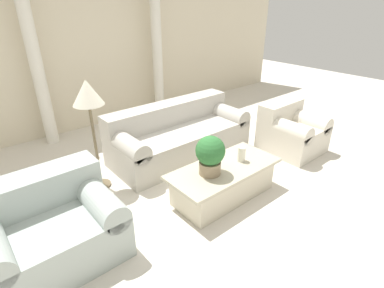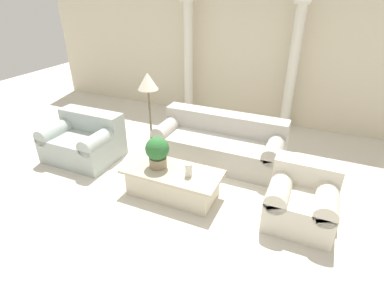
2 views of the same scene
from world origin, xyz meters
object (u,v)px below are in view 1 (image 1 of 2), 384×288
at_px(sofa_long, 179,135).
at_px(coffee_table, 223,181).
at_px(floor_lamp, 88,99).
at_px(loveseat, 49,227).
at_px(armchair, 291,130).
at_px(potted_plant, 210,154).

xyz_separation_m(sofa_long, coffee_table, (-0.28, -1.26, -0.11)).
bearing_deg(floor_lamp, loveseat, -136.02).
height_order(coffee_table, armchair, armchair).
bearing_deg(coffee_table, floor_lamp, 131.79).
bearing_deg(sofa_long, armchair, -35.21).
distance_m(sofa_long, armchair, 1.82).
bearing_deg(sofa_long, loveseat, -158.07).
bearing_deg(coffee_table, armchair, 6.96).
xyz_separation_m(sofa_long, floor_lamp, (-1.35, -0.06, 0.88)).
height_order(loveseat, coffee_table, loveseat).
xyz_separation_m(loveseat, floor_lamp, (0.87, 0.84, 0.86)).
distance_m(floor_lamp, armchair, 3.13).
distance_m(sofa_long, potted_plant, 1.39).
xyz_separation_m(coffee_table, floor_lamp, (-1.08, 1.21, 0.99)).
bearing_deg(floor_lamp, potted_plant, -54.72).
distance_m(sofa_long, coffee_table, 1.30).
relative_size(loveseat, armchair, 1.42).
xyz_separation_m(sofa_long, potted_plant, (-0.51, -1.25, 0.34)).
height_order(potted_plant, floor_lamp, floor_lamp).
relative_size(sofa_long, potted_plant, 4.66).
relative_size(loveseat, potted_plant, 2.59).
bearing_deg(coffee_table, potted_plant, 177.32).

